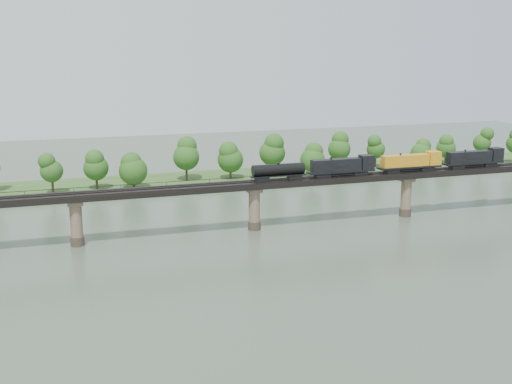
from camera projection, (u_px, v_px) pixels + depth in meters
name	position (u px, v px, depth m)	size (l,w,h in m)	color
ground	(302.00, 271.00, 122.24)	(400.00, 400.00, 0.00)	#3A4939
far_bank	(201.00, 180.00, 200.95)	(300.00, 24.00, 1.60)	#2D4F1F
bridge	(254.00, 207.00, 148.87)	(236.00, 30.00, 11.50)	#473A2D
bridge_superstructure	(254.00, 180.00, 147.46)	(220.00, 4.90, 0.75)	black
far_treeline	(177.00, 159.00, 192.56)	(289.06, 17.54, 13.60)	#382619
freight_train	(388.00, 164.00, 157.31)	(68.47, 2.67, 4.71)	black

